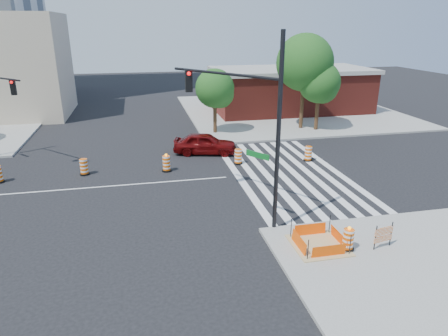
# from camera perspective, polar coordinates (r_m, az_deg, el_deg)

# --- Properties ---
(ground) EXTENTS (120.00, 120.00, 0.00)m
(ground) POSITION_cam_1_polar(r_m,az_deg,el_deg) (24.23, -16.13, -2.52)
(ground) COLOR black
(ground) RESTS_ON ground
(sidewalk_ne) EXTENTS (22.00, 22.00, 0.15)m
(sidewalk_ne) POSITION_cam_1_polar(r_m,az_deg,el_deg) (44.37, 9.27, 8.09)
(sidewalk_ne) COLOR gray
(sidewalk_ne) RESTS_ON ground
(crosswalk_east) EXTENTS (6.75, 13.50, 0.01)m
(crosswalk_east) POSITION_cam_1_polar(r_m,az_deg,el_deg) (25.74, 8.90, -0.63)
(crosswalk_east) COLOR silver
(crosswalk_east) RESTS_ON ground
(lane_centerline) EXTENTS (14.00, 0.12, 0.01)m
(lane_centerline) POSITION_cam_1_polar(r_m,az_deg,el_deg) (24.23, -16.13, -2.51)
(lane_centerline) COLOR silver
(lane_centerline) RESTS_ON ground
(excavation_pit) EXTENTS (2.20, 2.20, 0.90)m
(excavation_pit) POSITION_cam_1_polar(r_m,az_deg,el_deg) (17.45, 13.38, -10.55)
(excavation_pit) COLOR tan
(excavation_pit) RESTS_ON ground
(brick_storefront) EXTENTS (16.50, 8.50, 4.60)m
(brick_storefront) POSITION_cam_1_polar(r_m,az_deg,el_deg) (43.98, 9.44, 10.95)
(brick_storefront) COLOR maroon
(brick_storefront) RESTS_ON ground
(red_coupe) EXTENTS (4.82, 2.87, 1.54)m
(red_coupe) POSITION_cam_1_polar(r_m,az_deg,el_deg) (29.01, -2.73, 3.53)
(red_coupe) COLOR #560707
(red_coupe) RESTS_ON ground
(signal_pole_se) EXTENTS (3.89, 5.37, 8.58)m
(signal_pole_se) POSITION_cam_1_polar(r_m,az_deg,el_deg) (17.92, 3.14, 8.07)
(signal_pole_se) COLOR black
(signal_pole_se) RESTS_ON ground
(pit_drum) EXTENTS (0.54, 0.54, 1.07)m
(pit_drum) POSITION_cam_1_polar(r_m,az_deg,el_deg) (17.30, 17.30, -9.80)
(pit_drum) COLOR black
(pit_drum) RESTS_ON ground
(barricade) EXTENTS (0.92, 0.22, 1.10)m
(barricade) POSITION_cam_1_polar(r_m,az_deg,el_deg) (17.86, 21.83, -8.83)
(barricade) COLOR #E55804
(barricade) RESTS_ON ground
(tree_north_c) EXTENTS (3.30, 3.25, 5.52)m
(tree_north_c) POSITION_cam_1_polar(r_m,az_deg,el_deg) (33.86, -1.26, 10.99)
(tree_north_c) COLOR #382314
(tree_north_c) RESTS_ON ground
(tree_north_d) EXTENTS (4.87, 4.87, 8.28)m
(tree_north_d) POSITION_cam_1_polar(r_m,az_deg,el_deg) (35.88, 11.48, 14.11)
(tree_north_d) COLOR #382314
(tree_north_d) RESTS_ON ground
(tree_north_e) EXTENTS (3.59, 3.56, 6.06)m
(tree_north_e) POSITION_cam_1_polar(r_m,az_deg,el_deg) (35.75, 13.48, 11.52)
(tree_north_e) COLOR #382314
(tree_north_e) RESTS_ON ground
(median_drum_2) EXTENTS (0.60, 0.60, 1.02)m
(median_drum_2) POSITION_cam_1_polar(r_m,az_deg,el_deg) (26.40, -19.36, 0.07)
(median_drum_2) COLOR black
(median_drum_2) RESTS_ON ground
(median_drum_3) EXTENTS (0.60, 0.60, 1.18)m
(median_drum_3) POSITION_cam_1_polar(r_m,az_deg,el_deg) (25.76, -8.22, 0.57)
(median_drum_3) COLOR black
(median_drum_3) RESTS_ON ground
(median_drum_4) EXTENTS (0.60, 0.60, 1.02)m
(median_drum_4) POSITION_cam_1_polar(r_m,az_deg,el_deg) (26.88, 2.05, 1.57)
(median_drum_4) COLOR black
(median_drum_4) RESTS_ON ground
(median_drum_5) EXTENTS (0.60, 0.60, 1.02)m
(median_drum_5) POSITION_cam_1_polar(r_m,az_deg,el_deg) (28.08, 11.94, 1.95)
(median_drum_5) COLOR black
(median_drum_5) RESTS_ON ground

